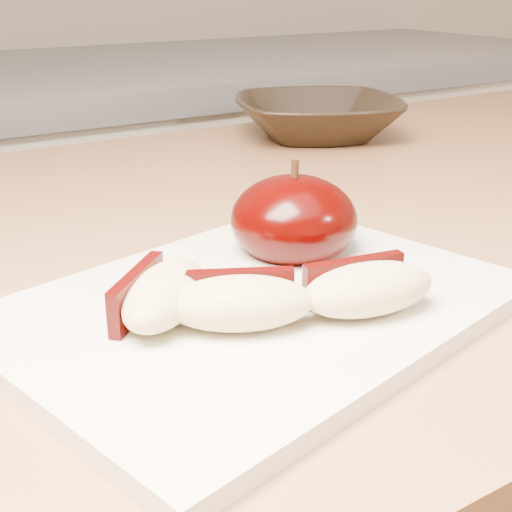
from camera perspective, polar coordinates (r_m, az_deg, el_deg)
cutting_board at (r=0.40m, az=0.00°, el=-4.09°), size 0.31×0.26×0.01m
apple_half at (r=0.46m, az=3.04°, el=2.90°), size 0.10×0.10×0.07m
apple_wedge_a at (r=0.37m, az=-7.53°, el=-3.05°), size 0.08×0.08×0.03m
apple_wedge_b at (r=0.36m, az=-1.33°, el=-3.68°), size 0.08×0.07×0.03m
apple_wedge_c at (r=0.38m, az=8.84°, el=-2.55°), size 0.08×0.05×0.03m
bowl at (r=0.84m, az=4.96°, el=10.97°), size 0.25×0.25×0.05m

